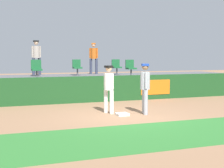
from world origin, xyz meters
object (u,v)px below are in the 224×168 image
at_px(seat_back_center, 77,66).
at_px(spectator_hooded, 94,56).
at_px(first_base, 122,114).
at_px(seat_back_right, 116,66).
at_px(spectator_capped, 36,55).
at_px(player_runner_visitor, 145,85).
at_px(seat_front_right, 131,67).
at_px(seat_front_left, 36,68).
at_px(seat_back_left, 36,67).
at_px(player_fielder_home, 109,86).

xyz_separation_m(seat_back_center, spectator_hooded, (1.25, 1.05, 0.55)).
xyz_separation_m(first_base, seat_back_center, (0.17, 6.79, 1.44)).
relative_size(seat_back_right, spectator_capped, 0.45).
xyz_separation_m(player_runner_visitor, seat_front_right, (1.62, 4.99, 0.46)).
distance_m(seat_front_left, seat_back_right, 4.94).
distance_m(seat_front_right, seat_back_left, 4.80).
xyz_separation_m(seat_front_right, seat_back_left, (-4.45, 1.80, 0.00)).
distance_m(player_runner_visitor, seat_back_right, 6.98).
bearing_deg(player_fielder_home, player_runner_visitor, 39.98).
height_order(player_fielder_home, player_runner_visitor, player_runner_visitor).
height_order(first_base, seat_front_right, seat_front_right).
distance_m(seat_back_center, spectator_hooded, 1.72).
height_order(seat_front_right, seat_front_left, same).
distance_m(first_base, seat_front_left, 5.64).
distance_m(player_fielder_home, spectator_hooded, 7.52).
relative_size(seat_front_left, seat_back_left, 1.00).
bearing_deg(spectator_capped, spectator_hooded, 167.91).
xyz_separation_m(player_fielder_home, spectator_hooded, (1.70, 7.25, 1.05)).
distance_m(seat_back_left, spectator_hooded, 3.58).
xyz_separation_m(first_base, spectator_capped, (-1.78, 8.00, 2.05)).
relative_size(seat_front_right, seat_back_right, 1.00).
height_order(seat_back_right, spectator_hooded, spectator_hooded).
xyz_separation_m(player_fielder_home, spectator_capped, (-1.50, 7.41, 1.11)).
bearing_deg(seat_front_right, player_fielder_home, -122.13).
relative_size(first_base, seat_front_left, 0.48).
bearing_deg(seat_back_left, first_base, -73.87).
bearing_deg(player_runner_visitor, spectator_capped, -145.77).
bearing_deg(first_base, seat_back_left, 106.13).
relative_size(seat_back_left, spectator_capped, 0.45).
bearing_deg(seat_front_left, player_fielder_home, -66.54).
xyz_separation_m(first_base, player_runner_visitor, (0.86, 0.00, 0.98)).
relative_size(player_fielder_home, player_runner_visitor, 0.96).
relative_size(first_base, player_fielder_home, 0.24).
bearing_deg(seat_back_left, player_fielder_home, -74.81).
height_order(player_fielder_home, seat_back_left, seat_back_left).
distance_m(seat_front_right, spectator_hooded, 3.09).
relative_size(player_runner_visitor, seat_back_right, 2.10).
bearing_deg(spectator_hooded, player_fielder_home, 94.48).
distance_m(player_fielder_home, seat_back_right, 6.78).
bearing_deg(player_fielder_home, seat_front_right, 125.16).
bearing_deg(seat_back_center, first_base, -91.44).
xyz_separation_m(seat_back_left, seat_back_right, (4.38, 0.00, 0.00)).
distance_m(player_fielder_home, seat_back_center, 6.24).
bearing_deg(seat_back_center, player_fielder_home, -94.17).
relative_size(first_base, player_runner_visitor, 0.23).
relative_size(seat_front_right, seat_back_left, 1.00).
distance_m(first_base, player_fielder_home, 1.14).
xyz_separation_m(seat_front_right, seat_back_right, (-0.07, 1.80, 0.00)).
bearing_deg(spectator_hooded, seat_back_left, 34.92).
xyz_separation_m(first_base, seat_back_right, (2.41, 6.79, 1.44)).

